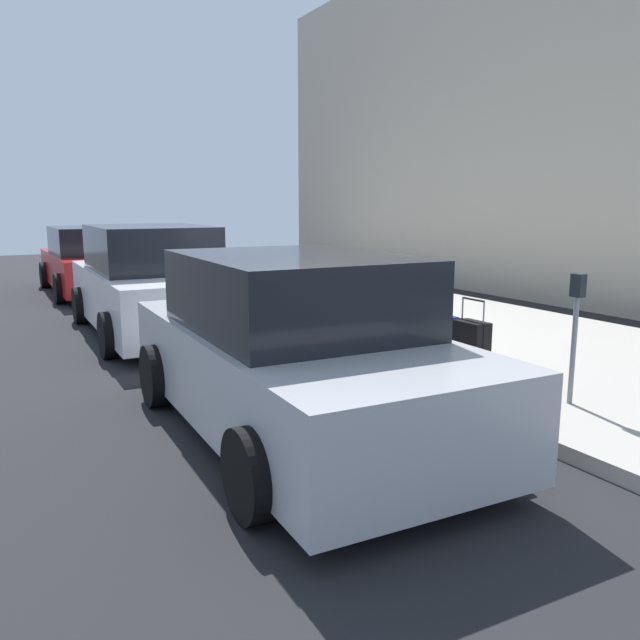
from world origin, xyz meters
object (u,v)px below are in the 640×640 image
(suitcase_black_0, at_px, (471,350))
(parked_car_white_1, at_px, (152,284))
(suitcase_navy_1, at_px, (438,342))
(parked_car_red_2, at_px, (94,262))
(suitcase_silver_3, at_px, (384,329))
(bollard_post, at_px, (278,295))
(suitcase_red_4, at_px, (369,318))
(suitcase_olive_2, at_px, (416,335))
(parking_meter, at_px, (576,320))
(parked_car_silver_0, at_px, (294,351))
(suitcase_maroon_5, at_px, (344,317))
(fire_hydrant, at_px, (303,295))
(suitcase_teal_6, at_px, (335,306))

(suitcase_black_0, xyz_separation_m, parked_car_white_1, (4.92, 2.27, 0.33))
(suitcase_navy_1, relative_size, parked_car_red_2, 0.20)
(suitcase_silver_3, xyz_separation_m, bollard_post, (3.09, 0.11, 0.08))
(suitcase_red_4, height_order, bollard_post, suitcase_red_4)
(suitcase_silver_3, bearing_deg, suitcase_black_0, -179.18)
(bollard_post, xyz_separation_m, parked_car_red_2, (5.60, 2.14, 0.22))
(suitcase_olive_2, distance_m, suitcase_silver_3, 0.55)
(suitcase_olive_2, relative_size, parking_meter, 0.64)
(parked_car_silver_0, height_order, parked_car_white_1, parked_car_white_1)
(suitcase_silver_3, height_order, parked_car_red_2, parked_car_red_2)
(suitcase_black_0, bearing_deg, suitcase_silver_3, 0.82)
(suitcase_maroon_5, relative_size, bollard_post, 1.18)
(suitcase_olive_2, bearing_deg, fire_hydrant, 1.24)
(suitcase_red_4, height_order, suitcase_teal_6, suitcase_red_4)
(suitcase_black_0, xyz_separation_m, fire_hydrant, (4.09, -0.02, 0.10))
(suitcase_navy_1, distance_m, suitcase_red_4, 1.64)
(suitcase_navy_1, bearing_deg, suitcase_black_0, -178.41)
(suitcase_red_4, relative_size, parked_car_white_1, 0.19)
(suitcase_olive_2, bearing_deg, suitcase_silver_3, 11.02)
(suitcase_red_4, xyz_separation_m, parked_car_red_2, (8.15, 2.37, 0.24))
(bollard_post, bearing_deg, suitcase_silver_3, -177.99)
(suitcase_maroon_5, bearing_deg, suitcase_olive_2, -175.86)
(parked_car_silver_0, bearing_deg, parked_car_white_1, 0.00)
(suitcase_navy_1, distance_m, suitcase_silver_3, 1.09)
(suitcase_black_0, height_order, suitcase_olive_2, suitcase_black_0)
(suitcase_olive_2, height_order, parked_car_red_2, parked_car_red_2)
(suitcase_maroon_5, bearing_deg, parked_car_red_2, 16.29)
(parked_car_red_2, bearing_deg, suitcase_maroon_5, -163.71)
(suitcase_black_0, bearing_deg, parking_meter, -166.54)
(suitcase_black_0, height_order, suitcase_navy_1, suitcase_navy_1)
(parked_car_white_1, relative_size, parked_car_red_2, 0.98)
(fire_hydrant, bearing_deg, suitcase_red_4, -177.67)
(suitcase_black_0, bearing_deg, suitcase_red_4, -2.48)
(suitcase_navy_1, relative_size, parking_meter, 0.73)
(parked_car_white_1, bearing_deg, fire_hydrant, -109.81)
(suitcase_navy_1, relative_size, bollard_post, 1.28)
(suitcase_maroon_5, bearing_deg, fire_hydrant, -1.98)
(suitcase_silver_3, xyz_separation_m, parked_car_white_1, (3.27, 2.25, 0.38))
(parking_meter, distance_m, parked_car_red_2, 11.74)
(parking_meter, distance_m, parked_car_white_1, 6.55)
(suitcase_red_4, distance_m, parked_car_white_1, 3.62)
(suitcase_navy_1, bearing_deg, parked_car_silver_0, 108.44)
(suitcase_black_0, relative_size, parking_meter, 0.72)
(suitcase_navy_1, xyz_separation_m, fire_hydrant, (3.53, -0.03, 0.10))
(suitcase_navy_1, distance_m, suitcase_teal_6, 2.60)
(parked_car_silver_0, bearing_deg, suitcase_red_4, -44.77)
(suitcase_red_4, bearing_deg, fire_hydrant, 2.33)
(suitcase_navy_1, relative_size, suitcase_red_4, 1.05)
(suitcase_red_4, relative_size, parked_car_silver_0, 0.20)
(bollard_post, bearing_deg, suitcase_teal_6, -171.80)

